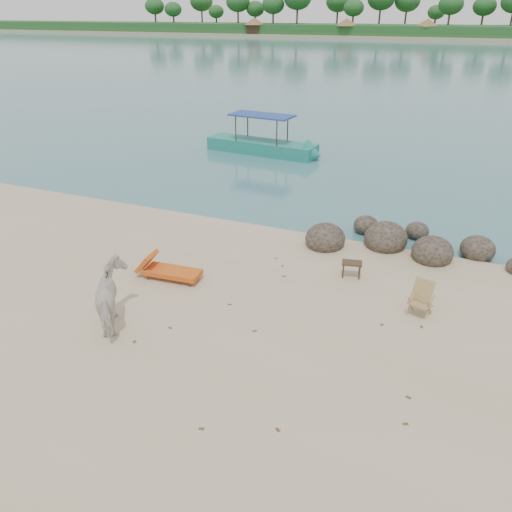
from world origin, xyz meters
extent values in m
plane|color=#386870|center=(0.00, 90.00, 0.00)|extent=(400.00, 400.00, 0.00)
cube|color=tan|center=(0.00, 170.00, 0.00)|extent=(420.00, 90.00, 1.40)
cube|color=#1E4C1E|center=(0.00, 135.00, 1.90)|extent=(420.00, 18.00, 2.40)
ellipsoid|color=black|center=(0.92, 5.34, 0.21)|extent=(1.21, 1.33, 0.90)
ellipsoid|color=black|center=(2.62, 6.04, 0.23)|extent=(1.30, 1.43, 0.98)
ellipsoid|color=black|center=(4.02, 5.64, 0.21)|extent=(1.18, 1.29, 0.88)
ellipsoid|color=black|center=(5.22, 6.44, 0.17)|extent=(0.99, 1.09, 0.75)
ellipsoid|color=black|center=(1.82, 7.04, 0.14)|extent=(0.81, 0.89, 0.60)
ellipsoid|color=black|center=(3.42, 7.24, 0.13)|extent=(0.73, 0.81, 0.55)
imported|color=silver|center=(-2.28, -0.67, 0.71)|extent=(1.65, 1.79, 1.42)
plane|color=brown|center=(-0.12, 3.87, 0.01)|extent=(0.10, 0.10, 0.00)
plane|color=brown|center=(4.16, 1.92, 0.01)|extent=(0.13, 0.13, 0.00)
plane|color=brown|center=(3.32, 1.66, 0.01)|extent=(0.14, 0.14, 0.00)
plane|color=brown|center=(2.24, -2.25, 0.01)|extent=(0.14, 0.14, 0.00)
plane|color=brown|center=(1.03, -2.73, 0.01)|extent=(0.13, 0.13, 0.00)
plane|color=brown|center=(-0.27, 1.09, 0.01)|extent=(0.12, 0.12, 0.00)
plane|color=brown|center=(-1.07, -0.34, 0.01)|extent=(0.12, 0.12, 0.00)
plane|color=brown|center=(-1.51, -1.09, 0.01)|extent=(0.12, 0.12, 0.00)
plane|color=brown|center=(4.20, -0.56, 0.01)|extent=(0.13, 0.13, 0.00)
plane|color=brown|center=(4.24, -1.26, 0.01)|extent=(0.14, 0.14, 0.00)
plane|color=brown|center=(0.73, 0.30, 0.01)|extent=(0.14, 0.14, 0.00)
plane|color=brown|center=(0.22, 3.51, 0.01)|extent=(0.13, 0.13, 0.00)
plane|color=brown|center=(0.47, 2.96, 0.01)|extent=(0.14, 0.14, 0.00)
camera|label=1|loc=(4.36, -8.22, 6.48)|focal=35.00mm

